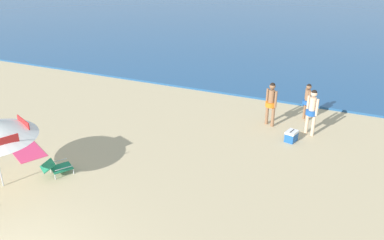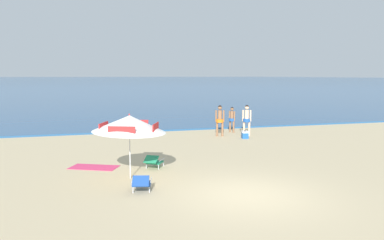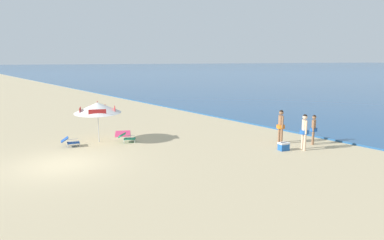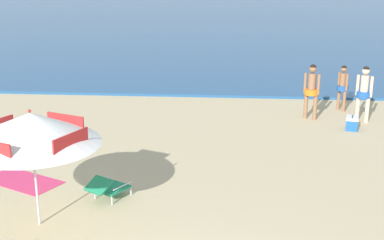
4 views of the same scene
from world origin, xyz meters
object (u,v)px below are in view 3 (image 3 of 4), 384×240
beach_umbrella_striped_main (98,108)px  lounge_chair_under_umbrella (70,142)px  person_wading_in (304,129)px  person_standing_near_shore (281,124)px  cooler_box (284,146)px  beach_towel (123,134)px  lounge_chair_beside_umbrella (127,137)px  person_standing_beside (314,127)px

beach_umbrella_striped_main → lounge_chair_under_umbrella: bearing=-84.8°
beach_umbrella_striped_main → person_wading_in: beach_umbrella_striped_main is taller
person_standing_near_shore → cooler_box: 1.76m
person_standing_near_shore → beach_towel: bearing=-141.5°
cooler_box → lounge_chair_under_umbrella: bearing=-130.7°
lounge_chair_beside_umbrella → person_standing_beside: size_ratio=0.65×
lounge_chair_under_umbrella → person_wading_in: bearing=50.3°
lounge_chair_beside_umbrella → person_standing_near_shore: (5.08, 6.54, 0.77)m
beach_towel → beach_umbrella_striped_main: bearing=-59.5°
beach_umbrella_striped_main → cooler_box: beach_umbrella_striped_main is taller
lounge_chair_under_umbrella → lounge_chair_beside_umbrella: 2.90m
lounge_chair_under_umbrella → lounge_chair_beside_umbrella: size_ratio=0.97×
person_standing_beside → cooler_box: bearing=-93.2°
lounge_chair_under_umbrella → cooler_box: size_ratio=1.77×
person_standing_beside → cooler_box: 2.36m
beach_umbrella_striped_main → cooler_box: 9.93m
lounge_chair_beside_umbrella → person_standing_beside: 9.98m
person_standing_near_shore → person_standing_beside: person_standing_near_shore is taller
beach_towel → person_standing_beside: bearing=39.2°
beach_umbrella_striped_main → person_standing_near_shore: bearing=51.6°
person_standing_near_shore → person_standing_beside: 1.69m
beach_umbrella_striped_main → lounge_chair_under_umbrella: beach_umbrella_striped_main is taller
person_standing_near_shore → cooler_box: size_ratio=3.19×
lounge_chair_under_umbrella → beach_towel: size_ratio=0.55×
person_standing_beside → lounge_chair_beside_umbrella: bearing=-129.3°
lounge_chair_under_umbrella → person_standing_beside: size_ratio=0.63×
person_wading_in → lounge_chair_under_umbrella: bearing=-129.7°
lounge_chair_under_umbrella → beach_umbrella_striped_main: bearing=95.2°
person_standing_beside → beach_umbrella_striped_main: bearing=-129.6°
cooler_box → person_standing_beside: bearing=86.8°
lounge_chair_beside_umbrella → person_wading_in: size_ratio=0.57×
person_standing_near_shore → person_standing_beside: size_ratio=1.14×
lounge_chair_beside_umbrella → person_standing_beside: (6.30, 7.70, 0.64)m
person_standing_near_shore → beach_towel: size_ratio=1.00×
lounge_chair_under_umbrella → person_standing_near_shore: 11.08m
lounge_chair_under_umbrella → person_standing_beside: bearing=55.5°
beach_umbrella_striped_main → lounge_chair_beside_umbrella: 2.24m
person_wading_in → beach_towel: 10.52m
lounge_chair_beside_umbrella → person_standing_near_shore: bearing=52.2°
lounge_chair_beside_umbrella → person_standing_near_shore: size_ratio=0.57×
lounge_chair_under_umbrella → lounge_chair_beside_umbrella: lounge_chair_under_umbrella is taller
person_standing_beside → person_wading_in: 1.41m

